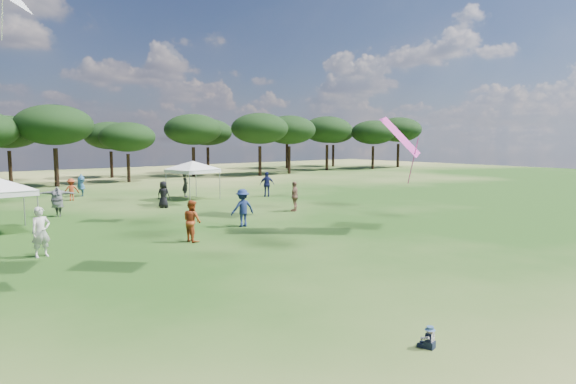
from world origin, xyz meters
name	(u,v)px	position (x,y,z in m)	size (l,w,h in m)	color
ground	(496,382)	(0.00, 0.00, 0.00)	(140.00, 140.00, 0.00)	#274E17
tree_line	(36,128)	(2.39, 47.41, 5.42)	(108.78, 17.63, 7.77)	black
tent_right	(193,163)	(8.47, 27.44, 2.70)	(5.82, 5.82, 3.12)	gray
toddler	(429,338)	(0.28, 1.63, 0.21)	(0.34, 0.37, 0.48)	black
festival_crowd	(78,200)	(-0.28, 24.82, 0.89)	(30.37, 21.85, 1.91)	beige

